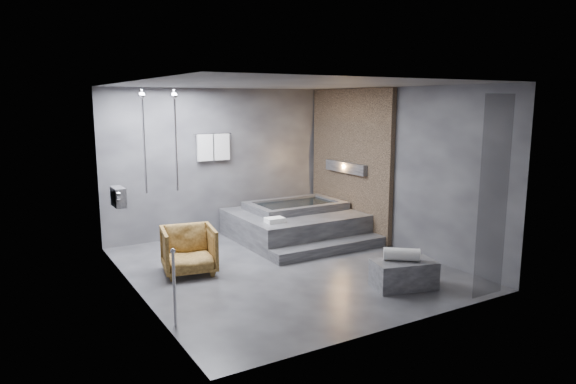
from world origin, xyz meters
TOP-DOWN VIEW (x-y plane):
  - room at (0.40, 0.24)m, footprint 5.00×5.04m
  - tub_deck at (1.05, 1.45)m, footprint 2.20×2.00m
  - tub_step at (1.05, 0.27)m, footprint 2.20×0.36m
  - concrete_bench at (0.99, -1.59)m, footprint 0.95×0.68m
  - driftwood_chair at (-1.37, 0.51)m, footprint 0.89×0.91m
  - rolled_towel at (0.96, -1.56)m, footprint 0.49×0.45m
  - deck_towel at (0.32, 0.88)m, footprint 0.32×0.24m

SIDE VIEW (x-z plane):
  - tub_step at x=1.05m, z-range 0.00..0.18m
  - concrete_bench at x=0.99m, z-range 0.00..0.38m
  - tub_deck at x=1.05m, z-range 0.00..0.50m
  - driftwood_chair at x=-1.37m, z-range 0.00..0.71m
  - rolled_towel at x=0.96m, z-range 0.38..0.56m
  - deck_towel at x=0.32m, z-range 0.50..0.58m
  - room at x=0.40m, z-range 0.32..3.14m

